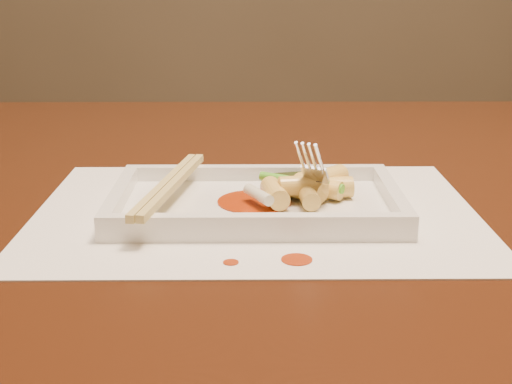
{
  "coord_description": "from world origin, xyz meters",
  "views": [
    {
      "loc": [
        -0.02,
        -0.73,
        0.96
      ],
      "look_at": [
        -0.02,
        -0.11,
        0.77
      ],
      "focal_mm": 50.0,
      "sensor_mm": 36.0,
      "label": 1
    }
  ],
  "objects_px": {
    "table": "(271,266)",
    "fork": "(333,118)",
    "plate_base": "(256,207)",
    "placemat": "(256,212)",
    "chopstick_a": "(165,184)"
  },
  "relations": [
    {
      "from": "table",
      "to": "chopstick_a",
      "type": "xyz_separation_m",
      "value": [
        -0.1,
        -0.11,
        0.13
      ]
    },
    {
      "from": "plate_base",
      "to": "placemat",
      "type": "bearing_deg",
      "value": 0.0
    },
    {
      "from": "placemat",
      "to": "fork",
      "type": "xyz_separation_m",
      "value": [
        0.07,
        0.02,
        0.08
      ]
    },
    {
      "from": "chopstick_a",
      "to": "plate_base",
      "type": "bearing_deg",
      "value": 0.0
    },
    {
      "from": "fork",
      "to": "plate_base",
      "type": "bearing_deg",
      "value": -165.58
    },
    {
      "from": "plate_base",
      "to": "chopstick_a",
      "type": "xyz_separation_m",
      "value": [
        -0.08,
        0.0,
        0.02
      ]
    },
    {
      "from": "placemat",
      "to": "fork",
      "type": "height_order",
      "value": "fork"
    },
    {
      "from": "table",
      "to": "placemat",
      "type": "relative_size",
      "value": 3.5
    },
    {
      "from": "table",
      "to": "fork",
      "type": "height_order",
      "value": "fork"
    },
    {
      "from": "table",
      "to": "plate_base",
      "type": "height_order",
      "value": "plate_base"
    },
    {
      "from": "placemat",
      "to": "plate_base",
      "type": "height_order",
      "value": "plate_base"
    },
    {
      "from": "table",
      "to": "chopstick_a",
      "type": "relative_size",
      "value": 7.29
    },
    {
      "from": "placemat",
      "to": "plate_base",
      "type": "bearing_deg",
      "value": 0.0
    },
    {
      "from": "table",
      "to": "plate_base",
      "type": "relative_size",
      "value": 5.38
    },
    {
      "from": "table",
      "to": "fork",
      "type": "relative_size",
      "value": 10.0
    }
  ]
}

